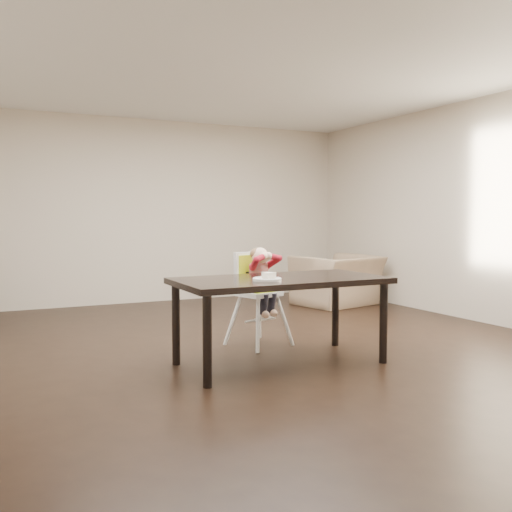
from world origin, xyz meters
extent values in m
plane|color=black|center=(0.00, 0.00, 0.00)|extent=(7.00, 7.00, 0.00)
cube|color=beige|center=(0.00, 3.50, 1.35)|extent=(6.00, 0.02, 2.70)
cube|color=beige|center=(3.00, 0.00, 1.35)|extent=(0.02, 7.00, 2.70)
cube|color=white|center=(0.00, 0.00, 2.70)|extent=(6.00, 7.00, 0.02)
cube|color=black|center=(-0.11, -0.52, 0.72)|extent=(1.80, 0.90, 0.05)
cylinder|color=black|center=(-0.93, -0.89, 0.35)|extent=(0.07, 0.07, 0.70)
cylinder|color=black|center=(0.71, -0.89, 0.35)|extent=(0.07, 0.07, 0.70)
cylinder|color=black|center=(-0.93, -0.15, 0.35)|extent=(0.07, 0.07, 0.70)
cylinder|color=black|center=(0.71, -0.15, 0.35)|extent=(0.07, 0.07, 0.70)
cylinder|color=white|center=(-0.08, -0.02, 0.26)|extent=(0.05, 0.05, 0.52)
cylinder|color=white|center=(0.27, 0.08, 0.26)|extent=(0.05, 0.05, 0.52)
cylinder|color=white|center=(-0.19, 0.33, 0.26)|extent=(0.05, 0.05, 0.52)
cylinder|color=white|center=(0.16, 0.44, 0.26)|extent=(0.05, 0.05, 0.52)
cube|color=white|center=(0.04, 0.21, 0.52)|extent=(0.45, 0.42, 0.05)
cube|color=#C0DA1C|center=(0.04, 0.21, 0.55)|extent=(0.36, 0.35, 0.03)
cube|color=white|center=(0.00, 0.34, 0.73)|extent=(0.37, 0.15, 0.39)
cube|color=#C0DA1C|center=(0.01, 0.32, 0.72)|extent=(0.30, 0.11, 0.35)
cube|color=black|center=(-0.03, 0.23, 0.72)|extent=(0.07, 0.17, 0.02)
cube|color=black|center=(0.08, 0.27, 0.72)|extent=(0.07, 0.17, 0.02)
cylinder|color=red|center=(0.04, 0.21, 0.69)|extent=(0.26, 0.26, 0.25)
sphere|color=beige|center=(0.04, 0.19, 0.89)|extent=(0.21, 0.21, 0.17)
ellipsoid|color=brown|center=(0.04, 0.21, 0.91)|extent=(0.21, 0.20, 0.13)
sphere|color=beige|center=(0.04, 0.10, 0.89)|extent=(0.09, 0.09, 0.07)
sphere|color=beige|center=(0.10, 0.11, 0.89)|extent=(0.09, 0.09, 0.07)
cylinder|color=white|center=(-0.32, -0.68, 0.76)|extent=(0.25, 0.25, 0.02)
torus|color=white|center=(-0.32, -0.68, 0.77)|extent=(0.25, 0.25, 0.01)
imported|color=#9C8163|center=(2.20, 2.01, 0.48)|extent=(1.22, 0.93, 0.96)
camera|label=1|loc=(-2.45, -4.80, 1.28)|focal=40.00mm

